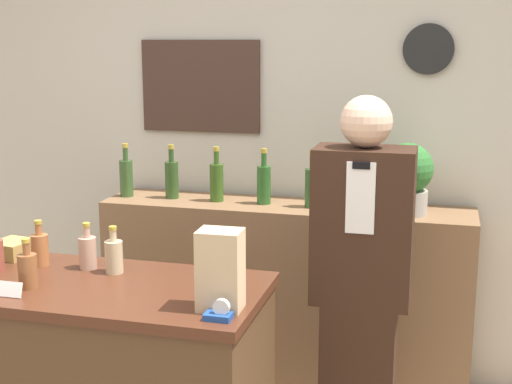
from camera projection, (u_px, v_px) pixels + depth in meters
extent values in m
cube|color=beige|center=(277.00, 134.00, 3.97)|extent=(5.20, 0.06, 2.70)
cube|color=#3F2B21|center=(200.00, 86.00, 3.98)|extent=(0.69, 0.02, 0.51)
cylinder|color=black|center=(428.00, 49.00, 3.62)|extent=(0.26, 0.03, 0.26)
cube|color=brown|center=(284.00, 295.00, 3.87)|extent=(1.96, 0.41, 1.01)
cube|color=#4B2617|center=(93.00, 288.00, 2.70)|extent=(1.32, 0.62, 0.04)
cube|color=#331E14|center=(358.00, 382.00, 3.14)|extent=(0.32, 0.25, 0.76)
cube|color=#331E14|center=(363.00, 226.00, 3.00)|extent=(0.41, 0.25, 0.66)
cube|color=white|center=(360.00, 198.00, 2.85)|extent=(0.12, 0.01, 0.29)
cube|color=black|center=(361.00, 166.00, 2.82)|extent=(0.07, 0.01, 0.03)
sphere|color=#DBB293|center=(366.00, 121.00, 2.91)|extent=(0.22, 0.22, 0.22)
cylinder|color=#9E998E|center=(406.00, 202.00, 3.56)|extent=(0.21, 0.21, 0.12)
sphere|color=#2D6B2D|center=(408.00, 168.00, 3.53)|extent=(0.26, 0.26, 0.26)
cube|color=tan|center=(220.00, 270.00, 2.41)|extent=(0.15, 0.12, 0.28)
cube|color=#1E4799|center=(218.00, 316.00, 2.34)|extent=(0.09, 0.06, 0.02)
cylinder|color=silver|center=(221.00, 307.00, 2.33)|extent=(0.06, 0.02, 0.06)
cube|color=white|center=(10.00, 289.00, 2.55)|extent=(0.09, 0.02, 0.06)
cube|color=tan|center=(13.00, 249.00, 3.02)|extent=(0.16, 0.17, 0.07)
cylinder|color=#A76236|center=(40.00, 250.00, 2.90)|extent=(0.07, 0.07, 0.13)
cylinder|color=#A76236|center=(38.00, 229.00, 2.88)|extent=(0.03, 0.03, 0.05)
cylinder|color=#B29933|center=(38.00, 222.00, 2.88)|extent=(0.03, 0.03, 0.02)
cylinder|color=brown|center=(28.00, 271.00, 2.63)|extent=(0.07, 0.07, 0.13)
cylinder|color=brown|center=(26.00, 249.00, 2.62)|extent=(0.03, 0.03, 0.05)
cylinder|color=#B29933|center=(26.00, 241.00, 2.61)|extent=(0.03, 0.03, 0.02)
cylinder|color=tan|center=(88.00, 253.00, 2.86)|extent=(0.07, 0.07, 0.13)
cylinder|color=tan|center=(87.00, 232.00, 2.84)|extent=(0.03, 0.03, 0.05)
cylinder|color=#B29933|center=(86.00, 225.00, 2.84)|extent=(0.03, 0.03, 0.02)
cylinder|color=tan|center=(114.00, 257.00, 2.81)|extent=(0.07, 0.07, 0.13)
cylinder|color=tan|center=(113.00, 236.00, 2.79)|extent=(0.03, 0.03, 0.05)
cylinder|color=#B29933|center=(113.00, 228.00, 2.78)|extent=(0.03, 0.03, 0.02)
cylinder|color=#345326|center=(126.00, 178.00, 3.95)|extent=(0.07, 0.07, 0.20)
cylinder|color=#345326|center=(125.00, 154.00, 3.93)|extent=(0.03, 0.03, 0.07)
cylinder|color=#B29933|center=(125.00, 146.00, 3.92)|extent=(0.03, 0.03, 0.02)
cylinder|color=#2B4A1F|center=(172.00, 180.00, 3.91)|extent=(0.07, 0.07, 0.20)
cylinder|color=#2B4A1F|center=(171.00, 155.00, 3.88)|extent=(0.03, 0.03, 0.07)
cylinder|color=#B29933|center=(171.00, 147.00, 3.87)|extent=(0.03, 0.03, 0.02)
cylinder|color=#33561C|center=(217.00, 183.00, 3.83)|extent=(0.07, 0.07, 0.20)
cylinder|color=#33561C|center=(216.00, 158.00, 3.81)|extent=(0.03, 0.03, 0.07)
cylinder|color=#B29933|center=(216.00, 149.00, 3.80)|extent=(0.03, 0.03, 0.02)
cylinder|color=#285922|center=(264.00, 185.00, 3.77)|extent=(0.07, 0.07, 0.20)
cylinder|color=#285922|center=(264.00, 160.00, 3.74)|extent=(0.03, 0.03, 0.07)
cylinder|color=#B29933|center=(264.00, 151.00, 3.73)|extent=(0.03, 0.03, 0.02)
cylinder|color=#295124|center=(312.00, 188.00, 3.69)|extent=(0.07, 0.07, 0.20)
cylinder|color=#295124|center=(312.00, 162.00, 3.66)|extent=(0.03, 0.03, 0.07)
cylinder|color=#B29933|center=(313.00, 153.00, 3.65)|extent=(0.03, 0.03, 0.02)
cylinder|color=#345824|center=(363.00, 190.00, 3.64)|extent=(0.07, 0.07, 0.20)
cylinder|color=#345824|center=(364.00, 164.00, 3.61)|extent=(0.03, 0.03, 0.07)
cylinder|color=#B29933|center=(364.00, 155.00, 3.60)|extent=(0.03, 0.03, 0.02)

